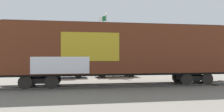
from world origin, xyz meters
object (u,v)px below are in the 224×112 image
object	(u,v)px
freight_car	(121,50)
parked_car_blue	(62,69)
parked_car_tan	(115,69)
flagpole	(105,37)

from	to	relation	value
freight_car	parked_car_blue	bearing A→B (deg)	132.83
parked_car_tan	flagpole	bearing A→B (deg)	103.61
freight_car	parked_car_tan	world-z (taller)	freight_car
freight_car	parked_car_tan	size ratio (longest dim) A/B	3.82
parked_car_blue	freight_car	bearing A→B (deg)	-47.17
flagpole	parked_car_tan	distance (m)	5.03
flagpole	parked_car_blue	world-z (taller)	flagpole
freight_car	parked_car_blue	xyz separation A→B (m)	(-5.17, 5.58, -1.77)
freight_car	flagpole	bearing A→B (deg)	93.19
flagpole	parked_car_blue	size ratio (longest dim) A/B	1.57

